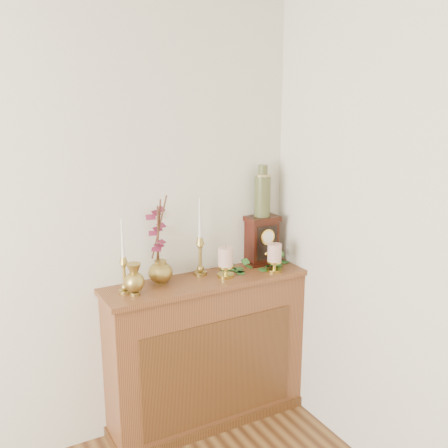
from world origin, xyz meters
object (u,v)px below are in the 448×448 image
bud_vase (134,280)px  mantel_clock (262,240)px  ceramic_vase (262,193)px  candlestick_left (124,269)px  ginger_jar (158,243)px  candlestick_center (200,250)px

bud_vase → mantel_clock: (0.88, 0.13, 0.06)m
bud_vase → ceramic_vase: bearing=8.7°
candlestick_left → bud_vase: candlestick_left is taller
bud_vase → ceramic_vase: ceramic_vase is taller
ceramic_vase → ginger_jar: bearing=180.0°
ginger_jar → mantel_clock: bearing=-0.3°
candlestick_center → bud_vase: bearing=-164.7°
candlestick_left → candlestick_center: candlestick_center is taller
candlestick_center → ginger_jar: 0.27m
candlestick_center → bud_vase: (-0.45, -0.12, -0.06)m
ginger_jar → ceramic_vase: size_ratio=1.61×
ginger_jar → ceramic_vase: ceramic_vase is taller
ginger_jar → ceramic_vase: 0.73m
candlestick_left → bud_vase: 0.08m
candlestick_left → mantel_clock: size_ratio=1.36×
candlestick_left → ceramic_vase: bearing=4.8°
candlestick_left → ceramic_vase: size_ratio=1.30×
bud_vase → ceramic_vase: 0.96m
candlestick_left → mantel_clock: 0.92m
mantel_clock → ceramic_vase: bearing=90.0°
candlestick_center → ginger_jar: size_ratio=0.90×
candlestick_center → mantel_clock: candlestick_center is taller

